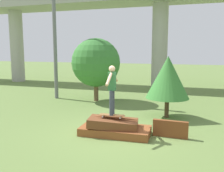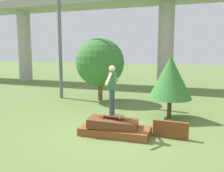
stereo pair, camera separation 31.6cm
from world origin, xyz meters
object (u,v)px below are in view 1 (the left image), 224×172
skateboard (112,115)px  skater (112,87)px  utility_pole (54,21)px  tree_behind_right (96,63)px  tree_behind_left (168,77)px

skateboard → skater: (0.00, -0.00, 0.93)m
skateboard → utility_pole: bearing=135.3°
skateboard → skater: bearing=-26.6°
utility_pole → tree_behind_right: (2.41, 0.00, -2.23)m
utility_pole → skater: bearing=-44.7°
skater → utility_pole: (-4.89, 4.83, 2.70)m
tree_behind_left → utility_pole: bearing=161.1°
tree_behind_right → skateboard: bearing=-62.9°
utility_pole → tree_behind_right: 3.29m
skateboard → utility_pole: utility_pole is taller
tree_behind_left → tree_behind_right: bearing=151.1°
utility_pole → tree_behind_left: size_ratio=3.33×
utility_pole → tree_behind_left: utility_pole is taller
skateboard → tree_behind_left: 3.20m
skateboard → tree_behind_left: size_ratio=0.34×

